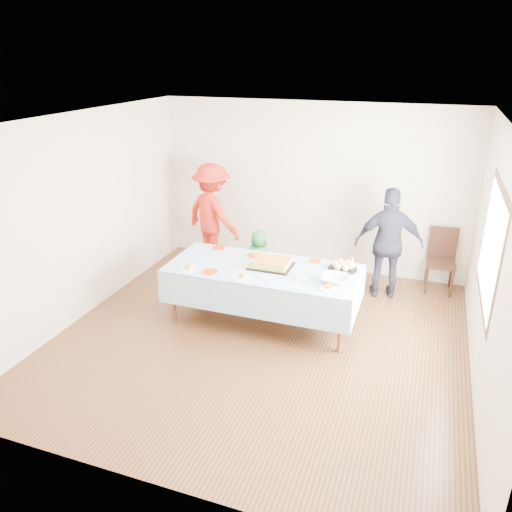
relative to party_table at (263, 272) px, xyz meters
The scene contains 22 objects.
ground 0.85m from the party_table, 75.10° to the right, with size 5.00×5.00×0.00m, color #472B14.
room_walls 1.15m from the party_table, 68.50° to the right, with size 5.04×5.04×2.72m.
party_table is the anchor object (origin of this frame).
birthday_cake 0.15m from the party_table, 35.89° to the left, with size 0.55×0.42×0.10m.
rolls_tray 1.03m from the party_table, 16.10° to the left, with size 0.37×0.37×0.11m.
punch_bowl 0.98m from the party_table, ahead, with size 0.35×0.35×0.09m, color silver.
party_hat 1.16m from the party_table, 19.78° to the left, with size 0.09×0.09×0.16m, color white.
fork_pile 0.61m from the party_table, 22.80° to the right, with size 0.24×0.18×0.07m, color white, non-canonical shape.
plate_red_far_a 0.94m from the party_table, 151.54° to the left, with size 0.19×0.19×0.01m, color red.
plate_red_far_b 0.44m from the party_table, 126.21° to the left, with size 0.20×0.20×0.01m, color red.
plate_red_far_c 0.36m from the party_table, 81.26° to the left, with size 0.19×0.19×0.01m, color red.
plate_red_far_d 0.73m from the party_table, 36.65° to the left, with size 0.16×0.16×0.01m, color red.
plate_red_near 0.70m from the party_table, 148.85° to the right, with size 0.20×0.20×0.01m, color red.
plate_white_left 0.98m from the party_table, 157.71° to the right, with size 0.22×0.22×0.01m, color white.
plate_white_mid 0.43m from the party_table, 111.05° to the right, with size 0.23×0.23×0.01m, color white.
plate_white_right 1.00m from the party_table, 19.66° to the right, with size 0.22×0.22×0.01m, color white.
dining_chair 2.89m from the party_table, 39.82° to the left, with size 0.43×0.43×0.96m.
toddler_left 0.58m from the party_table, 82.27° to the left, with size 0.28×0.18×0.75m, color #CA5619.
toddler_mid 1.09m from the party_table, 112.47° to the left, with size 0.45×0.29×0.92m, color #267435.
toddler_right 1.12m from the party_table, 25.53° to the left, with size 0.40×0.31×0.82m, color #CE7760.
adult_left 2.17m from the party_table, 131.88° to the left, with size 1.12×0.64×1.73m, color red.
adult_right 1.97m from the party_table, 42.23° to the left, with size 0.97×0.40×1.65m, color #2A2A39.
Camera 1 is at (1.78, -5.19, 3.39)m, focal length 35.00 mm.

